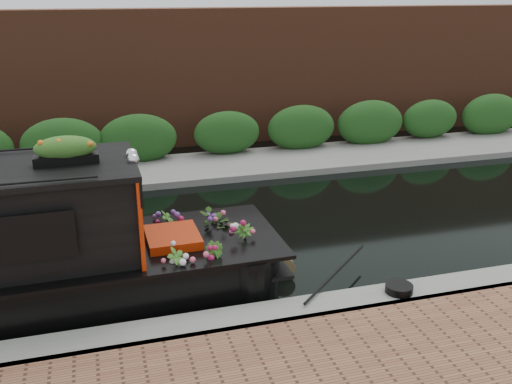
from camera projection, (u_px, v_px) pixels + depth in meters
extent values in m
plane|color=black|center=(169.00, 242.00, 10.87)|extent=(80.00, 80.00, 0.00)
cube|color=gray|center=(202.00, 338.00, 7.88)|extent=(40.00, 0.60, 0.50)
cube|color=slate|center=(146.00, 176.00, 14.66)|extent=(40.00, 2.40, 0.34)
cube|color=#1B4416|center=(143.00, 166.00, 15.48)|extent=(40.00, 1.10, 2.80)
cube|color=brown|center=(136.00, 146.00, 17.37)|extent=(40.00, 1.00, 8.00)
cube|color=#AB2606|center=(136.00, 208.00, 8.57)|extent=(0.09, 1.78, 1.37)
cube|color=black|center=(35.00, 237.00, 7.38)|extent=(0.91, 0.05, 0.56)
cube|color=#AB2606|center=(173.00, 248.00, 8.96)|extent=(0.83, 0.93, 0.51)
sphere|color=silver|center=(133.00, 159.00, 8.18)|extent=(0.18, 0.18, 0.18)
sphere|color=silver|center=(132.00, 154.00, 8.43)|extent=(0.18, 0.18, 0.18)
cube|color=black|center=(67.00, 159.00, 8.05)|extent=(0.89, 0.27, 0.14)
ellipsoid|color=orange|center=(65.00, 146.00, 7.99)|extent=(0.98, 0.28, 0.24)
imported|color=#386A23|center=(177.00, 267.00, 8.25)|extent=(0.38, 0.36, 0.59)
imported|color=#386A23|center=(215.00, 262.00, 8.41)|extent=(0.41, 0.42, 0.59)
imported|color=#386A23|center=(219.00, 227.00, 9.57)|extent=(0.75, 0.74, 0.63)
imported|color=#386A23|center=(244.00, 242.00, 9.10)|extent=(0.44, 0.44, 0.57)
imported|color=#386A23|center=(168.00, 226.00, 9.69)|extent=(0.31, 0.35, 0.57)
cylinder|color=brown|center=(282.00, 264.00, 9.61)|extent=(0.35, 0.42, 0.35)
cylinder|color=black|center=(399.00, 288.00, 8.56)|extent=(0.42, 0.42, 0.12)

